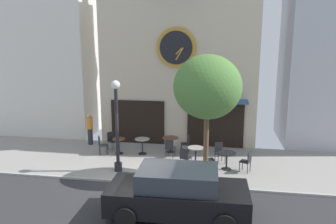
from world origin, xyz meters
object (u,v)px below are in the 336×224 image
at_px(street_lamp, 117,126).
at_px(cafe_table_near_curb, 170,141).
at_px(cafe_table_center_right, 119,144).
at_px(pedestrian_orange, 90,129).
at_px(cafe_chair_outer, 112,139).
at_px(cafe_chair_left_end, 185,156).
at_px(street_tree, 207,87).
at_px(cafe_chair_by_entrance, 219,151).
at_px(parked_car_black, 178,193).
at_px(cafe_chair_near_lamp, 207,158).
at_px(cafe_chair_facing_street, 101,144).
at_px(cafe_chair_under_awning, 247,160).
at_px(cafe_chair_corner, 170,147).
at_px(cafe_chair_right_end, 187,142).
at_px(cafe_table_near_door, 227,157).
at_px(cafe_table_center, 142,143).
at_px(cafe_table_center_left, 196,152).

xyz_separation_m(street_lamp, cafe_table_near_curb, (1.78, 2.76, -1.39)).
relative_size(cafe_table_center_right, pedestrian_orange, 0.46).
relative_size(street_lamp, pedestrian_orange, 2.28).
distance_m(cafe_chair_outer, cafe_chair_left_end, 4.34).
xyz_separation_m(street_tree, cafe_chair_by_entrance, (0.53, 1.86, -3.10)).
bearing_deg(cafe_table_near_curb, cafe_table_center_right, -164.51).
height_order(street_lamp, cafe_table_center_right, street_lamp).
bearing_deg(parked_car_black, pedestrian_orange, 130.28).
bearing_deg(cafe_chair_near_lamp, street_lamp, -169.15).
distance_m(cafe_chair_outer, cafe_chair_facing_street, 0.84).
relative_size(street_tree, cafe_chair_outer, 5.42).
xyz_separation_m(cafe_chair_under_awning, cafe_chair_corner, (-3.42, 1.22, 0.00)).
xyz_separation_m(cafe_chair_left_end, cafe_chair_right_end, (-0.14, 2.02, 0.00)).
xyz_separation_m(cafe_chair_under_awning, cafe_chair_by_entrance, (-1.14, 0.99, 0.00)).
bearing_deg(cafe_chair_near_lamp, pedestrian_orange, 157.46).
relative_size(cafe_chair_corner, cafe_chair_right_end, 1.00).
relative_size(cafe_table_near_curb, cafe_chair_by_entrance, 0.87).
distance_m(cafe_table_center_right, cafe_table_near_door, 5.24).
distance_m(cafe_chair_near_lamp, parked_car_black, 3.99).
bearing_deg(cafe_chair_corner, cafe_chair_by_entrance, -5.66).
height_order(cafe_table_center, cafe_chair_right_end, cafe_chair_right_end).
xyz_separation_m(cafe_chair_outer, cafe_chair_left_end, (3.90, -1.91, 0.00)).
bearing_deg(cafe_chair_by_entrance, pedestrian_orange, 166.79).
bearing_deg(cafe_chair_under_awning, cafe_chair_left_end, 179.20).
xyz_separation_m(street_tree, cafe_chair_outer, (-4.82, 2.81, -3.10)).
height_order(cafe_chair_near_lamp, cafe_chair_facing_street, same).
relative_size(cafe_table_near_curb, pedestrian_orange, 0.47).
relative_size(cafe_chair_by_entrance, pedestrian_orange, 0.54).
bearing_deg(street_tree, street_lamp, 177.73).
height_order(street_lamp, cafe_table_center, street_lamp).
distance_m(cafe_table_center_right, cafe_chair_right_end, 3.28).
bearing_deg(cafe_table_center_left, cafe_table_center_right, 170.01).
bearing_deg(cafe_chair_near_lamp, cafe_chair_facing_street, 167.19).
distance_m(cafe_chair_corner, parked_car_black, 5.26).
xyz_separation_m(cafe_table_near_door, cafe_chair_outer, (-5.66, 1.76, -0.02)).
bearing_deg(street_tree, pedestrian_orange, 150.99).
relative_size(cafe_table_center_right, cafe_chair_left_end, 0.85).
distance_m(street_lamp, cafe_chair_corner, 3.06).
height_order(cafe_chair_under_awning, cafe_chair_outer, same).
distance_m(cafe_table_center_left, cafe_chair_outer, 4.48).
relative_size(cafe_chair_facing_street, pedestrian_orange, 0.54).
bearing_deg(cafe_chair_right_end, cafe_chair_outer, -178.30).
distance_m(cafe_chair_under_awning, cafe_chair_corner, 3.63).
height_order(street_tree, cafe_chair_right_end, street_tree).
relative_size(street_lamp, cafe_chair_by_entrance, 4.24).
distance_m(cafe_table_near_door, cafe_chair_left_end, 1.76).
bearing_deg(cafe_chair_outer, street_tree, -30.28).
height_order(cafe_chair_corner, parked_car_black, parked_car_black).
bearing_deg(cafe_table_center_left, cafe_table_near_door, -21.10).
bearing_deg(street_lamp, cafe_chair_corner, 45.80).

